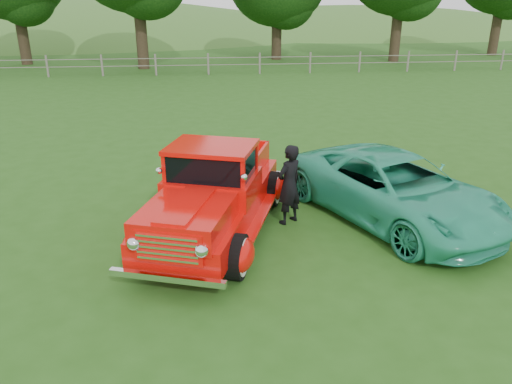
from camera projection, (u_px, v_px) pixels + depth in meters
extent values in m
plane|color=#245015|center=(232.00, 259.00, 8.69)|extent=(140.00, 140.00, 0.00)
ellipsoid|color=#376A27|center=(61.00, 75.00, 62.38)|extent=(84.00, 60.00, 18.00)
ellipsoid|color=#376A27|center=(348.00, 58.00, 69.43)|extent=(72.00, 52.00, 14.00)
cube|color=slate|center=(208.00, 65.00, 28.84)|extent=(48.00, 0.04, 0.04)
cube|color=slate|center=(208.00, 58.00, 28.69)|extent=(48.00, 0.04, 0.04)
cylinder|color=black|center=(22.00, 33.00, 32.68)|extent=(0.70, 0.70, 3.96)
cylinder|color=black|center=(141.00, 28.00, 30.53)|extent=(0.70, 0.70, 4.84)
cylinder|color=black|center=(277.00, 32.00, 35.32)|extent=(0.70, 0.70, 3.74)
cylinder|color=black|center=(396.00, 28.00, 34.15)|extent=(0.70, 0.70, 4.40)
cylinder|color=black|center=(496.00, 27.00, 37.85)|extent=(0.70, 0.70, 4.18)
cylinder|color=black|center=(141.00, 246.00, 8.32)|extent=(0.47, 0.80, 0.76)
cylinder|color=black|center=(237.00, 257.00, 7.99)|extent=(0.47, 0.80, 0.76)
cylinder|color=black|center=(200.00, 183.00, 11.14)|extent=(0.47, 0.80, 0.76)
cylinder|color=black|center=(273.00, 189.00, 10.81)|extent=(0.47, 0.80, 0.76)
cube|color=red|center=(215.00, 204.00, 9.49)|extent=(2.94, 4.86, 0.44)
ellipsoid|color=red|center=(137.00, 244.00, 8.32)|extent=(0.63, 0.84, 0.54)
ellipsoid|color=red|center=(241.00, 255.00, 7.96)|extent=(0.63, 0.84, 0.54)
ellipsoid|color=red|center=(197.00, 181.00, 11.14)|extent=(0.63, 0.84, 0.54)
ellipsoid|color=red|center=(276.00, 187.00, 10.78)|extent=(0.63, 0.84, 0.54)
cube|color=red|center=(186.00, 219.00, 7.94)|extent=(1.77, 1.94, 0.42)
cube|color=red|center=(213.00, 186.00, 9.25)|extent=(1.94, 1.79, 0.44)
cube|color=black|center=(212.00, 162.00, 9.08)|extent=(1.72, 1.52, 0.50)
cube|color=red|center=(211.00, 147.00, 8.98)|extent=(1.83, 1.64, 0.08)
cube|color=red|center=(233.00, 164.00, 10.58)|extent=(1.73, 2.22, 0.45)
cube|color=white|center=(168.00, 249.00, 7.25)|extent=(1.04, 0.43, 0.50)
cube|color=white|center=(167.00, 278.00, 7.32)|extent=(1.74, 0.67, 0.10)
cube|color=white|center=(245.00, 171.00, 11.75)|extent=(1.65, 0.64, 0.10)
imported|color=#29A77E|center=(395.00, 188.00, 10.00)|extent=(4.04, 5.35, 1.35)
imported|color=black|center=(289.00, 185.00, 9.82)|extent=(0.71, 0.67, 1.62)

